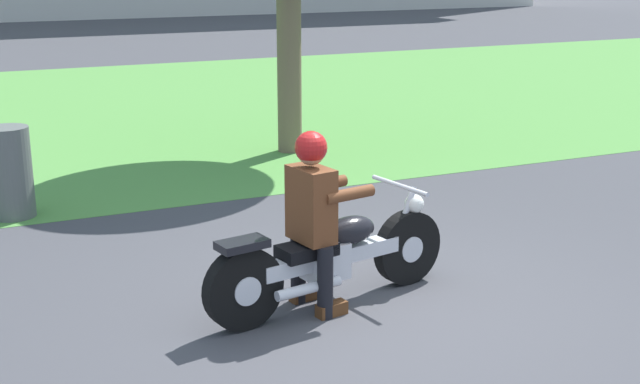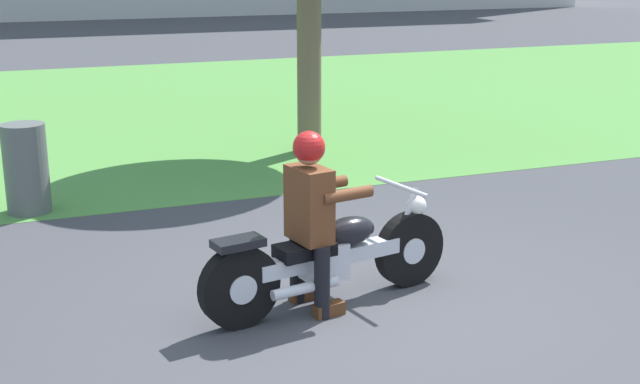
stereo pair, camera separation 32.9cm
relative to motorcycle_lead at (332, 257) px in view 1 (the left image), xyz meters
The scene contains 5 objects.
ground 0.61m from the motorcycle_lead, 45.34° to the right, with size 120.00×120.00×0.00m, color #424247.
grass_verge 9.04m from the motorcycle_lead, 87.88° to the left, with size 60.00×12.00×0.01m, color #549342.
motorcycle_lead is the anchor object (origin of this frame).
rider_lead 0.46m from the motorcycle_lead, behind, with size 0.61×0.53×1.39m.
trash_can 3.95m from the motorcycle_lead, 120.93° to the left, with size 0.45×0.45×0.94m, color #595E5B.
Camera 1 is at (-2.93, -5.19, 2.63)m, focal length 47.73 mm.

